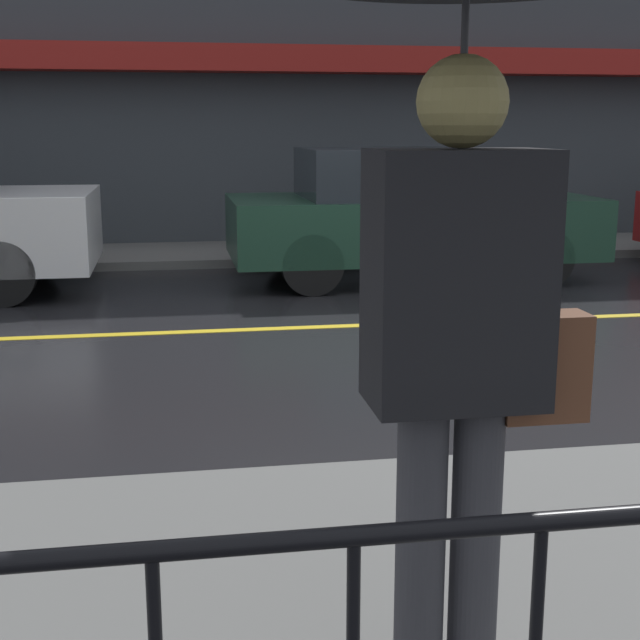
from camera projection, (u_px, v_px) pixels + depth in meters
The scene contains 6 objects.
ground_plane at pixel (342, 326), 7.78m from camera, with size 80.00×80.00×0.00m, color black.
sidewalk_near at pixel (612, 620), 3.06m from camera, with size 28.00×2.93×0.11m.
sidewalk_far at pixel (280, 252), 11.95m from camera, with size 28.00×1.83×0.11m.
lane_marking at pixel (342, 326), 7.78m from camera, with size 25.20×0.12×0.01m.
pedestrian at pixel (465, 103), 2.27m from camera, with size 0.99×0.99×2.19m.
car_dark_green at pixel (407, 213), 10.03m from camera, with size 4.07×1.79×1.47m.
Camera 1 is at (-1.45, -7.45, 1.72)m, focal length 50.00 mm.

